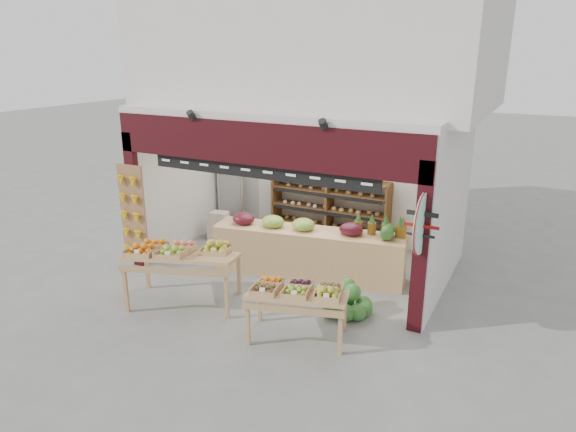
# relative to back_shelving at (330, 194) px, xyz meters

# --- Properties ---
(ground) EXTENTS (60.00, 60.00, 0.00)m
(ground) POSITION_rel_back_shelving_xyz_m (-0.04, -1.98, -1.07)
(ground) COLOR slate
(ground) RESTS_ON ground
(shop_structure) EXTENTS (6.36, 5.12, 5.40)m
(shop_structure) POSITION_rel_back_shelving_xyz_m (-0.04, -0.36, 2.85)
(shop_structure) COLOR silver
(shop_structure) RESTS_ON ground
(banana_board) EXTENTS (0.60, 0.15, 1.80)m
(banana_board) POSITION_rel_back_shelving_xyz_m (-2.77, -3.15, 0.04)
(banana_board) COLOR brown
(banana_board) RESTS_ON ground
(gift_sign) EXTENTS (0.04, 0.93, 0.92)m
(gift_sign) POSITION_rel_back_shelving_xyz_m (2.71, -3.12, 0.68)
(gift_sign) COLOR silver
(gift_sign) RESTS_ON ground
(back_shelving) EXTENTS (2.72, 0.44, 1.70)m
(back_shelving) POSITION_rel_back_shelving_xyz_m (0.00, 0.00, 0.00)
(back_shelving) COLOR brown
(back_shelving) RESTS_ON ground
(refrigerator) EXTENTS (0.71, 0.71, 1.82)m
(refrigerator) POSITION_rel_back_shelving_xyz_m (-2.30, -0.13, -0.17)
(refrigerator) COLOR #BBBEC2
(refrigerator) RESTS_ON ground
(cardboard_stack) EXTENTS (1.01, 0.77, 0.65)m
(cardboard_stack) POSITION_rel_back_shelving_xyz_m (-1.99, -1.03, -0.84)
(cardboard_stack) COLOR white
(cardboard_stack) RESTS_ON ground
(mid_counter) EXTENTS (3.65, 1.31, 1.12)m
(mid_counter) POSITION_rel_back_shelving_xyz_m (0.39, -1.94, -0.58)
(mid_counter) COLOR tan
(mid_counter) RESTS_ON ground
(display_table_left) EXTENTS (2.02, 1.55, 1.12)m
(display_table_left) POSITION_rel_back_shelving_xyz_m (-1.10, -3.92, -0.20)
(display_table_left) COLOR tan
(display_table_left) RESTS_ON ground
(display_table_right) EXTENTS (1.62, 1.18, 0.94)m
(display_table_right) POSITION_rel_back_shelving_xyz_m (1.21, -4.03, -0.34)
(display_table_right) COLOR tan
(display_table_right) RESTS_ON ground
(watermelon_pile) EXTENTS (0.75, 0.70, 0.53)m
(watermelon_pile) POSITION_rel_back_shelving_xyz_m (1.64, -3.04, -0.89)
(watermelon_pile) COLOR #1D4F1A
(watermelon_pile) RESTS_ON ground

